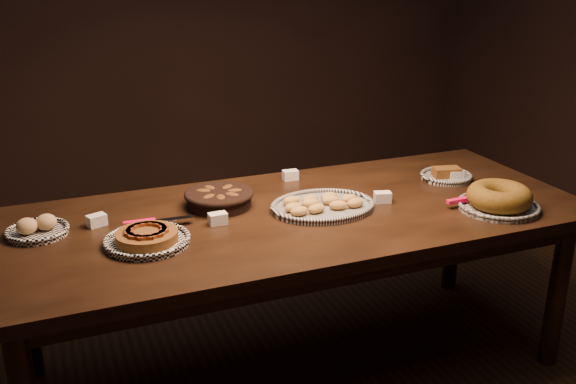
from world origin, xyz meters
name	(u,v)px	position (x,y,z in m)	size (l,w,h in m)	color
ground	(295,367)	(0.00, 0.00, 0.00)	(5.00, 5.00, 0.00)	black
buffet_table	(296,228)	(0.00, 0.00, 0.68)	(2.40, 1.00, 0.75)	black
apple_tart_plate	(147,238)	(-0.62, -0.09, 0.77)	(0.36, 0.31, 0.06)	white
madeleine_platter	(322,205)	(0.11, -0.02, 0.77)	(0.43, 0.35, 0.05)	black
bundt_cake_plate	(499,199)	(0.78, -0.28, 0.79)	(0.36, 0.33, 0.10)	black
croissant_basket	(219,197)	(-0.27, 0.17, 0.79)	(0.32, 0.32, 0.07)	black
bread_roll_plate	(37,229)	(-0.98, 0.14, 0.77)	(0.23, 0.23, 0.07)	white
loaf_plate	(446,175)	(0.81, 0.12, 0.77)	(0.24, 0.24, 0.06)	black
tent_cards	(296,196)	(0.05, 0.12, 0.77)	(1.69, 0.47, 0.04)	white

